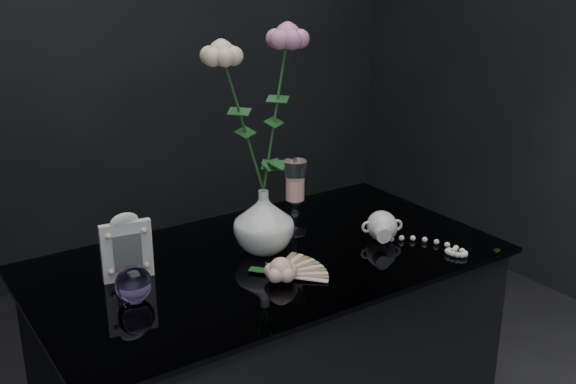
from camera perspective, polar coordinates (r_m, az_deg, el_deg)
vase at (r=1.55m, az=-2.06°, el=-2.46°), size 0.16×0.16×0.15m
wine_glass at (r=1.63m, az=0.60°, el=-0.48°), size 0.06×0.06×0.19m
picture_frame at (r=1.45m, az=-13.52°, el=-4.48°), size 0.12×0.10×0.15m
paperweight at (r=1.37m, az=-12.95°, el=-7.59°), size 0.08×0.08×0.07m
paper_fan at (r=1.44m, az=-0.87°, el=-6.92°), size 0.26×0.23×0.02m
loose_rose at (r=1.42m, az=-0.59°, el=-6.60°), size 0.15×0.18×0.05m
pearl_jar at (r=1.63m, az=7.98°, el=-2.76°), size 0.34×0.34×0.07m
roses at (r=1.47m, az=-2.37°, el=7.56°), size 0.25×0.11×0.41m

